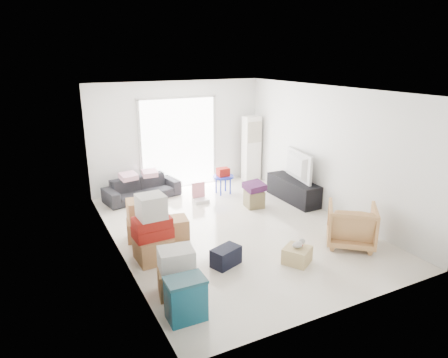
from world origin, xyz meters
TOP-DOWN VIEW (x-y plane):
  - room_shell at (0.00, 0.00)m, footprint 4.98×6.48m
  - sliding_door at (0.00, 2.98)m, footprint 2.10×0.04m
  - ac_tower at (1.95, 2.65)m, footprint 0.45×0.30m
  - tv_console at (2.00, 0.78)m, footprint 0.46×1.55m
  - television at (2.00, 0.78)m, footprint 0.85×1.25m
  - sofa at (-1.14, 2.50)m, footprint 1.84×0.82m
  - pillow_left at (-1.45, 2.48)m, footprint 0.41×0.35m
  - pillow_right at (-0.93, 2.51)m, footprint 0.37×0.31m
  - armchair at (1.54, -1.58)m, footprint 1.12×1.11m
  - storage_bins at (-1.90, -2.22)m, footprint 0.52×0.37m
  - box_stack_a at (-1.80, -1.63)m, footprint 0.61×0.55m
  - box_stack_b at (-1.80, -0.51)m, footprint 0.64×0.58m
  - box_stack_c at (-1.77, 0.35)m, footprint 0.59×0.53m
  - loose_box at (-1.17, 0.15)m, footprint 0.52×0.52m
  - duffel_bag at (-0.81, -1.22)m, footprint 0.55×0.44m
  - ottoman at (0.96, 0.83)m, footprint 0.43×0.43m
  - blanket at (0.96, 0.83)m, footprint 0.43×0.43m
  - kids_table at (0.75, 1.97)m, footprint 0.53×0.53m
  - toy_walker at (-0.00, 1.69)m, footprint 0.34×0.30m
  - wood_crate at (0.28, -1.68)m, footprint 0.56×0.56m
  - plush_bunny at (0.31, -1.67)m, footprint 0.26×0.15m

SIDE VIEW (x-z plane):
  - toy_walker at x=0.00m, z-range -0.10..0.35m
  - wood_crate at x=0.28m, z-range 0.00..0.27m
  - duffel_bag at x=-0.81m, z-range 0.00..0.31m
  - loose_box at x=-1.17m, z-range 0.00..0.38m
  - ottoman at x=0.96m, z-range 0.00..0.38m
  - tv_console at x=2.00m, z-range 0.00..0.52m
  - storage_bins at x=-1.90m, z-range 0.00..0.59m
  - plush_bunny at x=0.31m, z-range 0.26..0.40m
  - box_stack_a at x=-1.80m, z-range -0.02..0.69m
  - sofa at x=-1.14m, z-range 0.00..0.70m
  - box_stack_c at x=-1.77m, z-range -0.01..0.76m
  - armchair at x=1.54m, z-range 0.00..0.84m
  - blanket at x=0.96m, z-range 0.38..0.52m
  - kids_table at x=0.75m, z-range 0.14..0.79m
  - box_stack_b at x=-1.80m, z-range -0.08..1.07m
  - television at x=2.00m, z-range 0.52..0.67m
  - pillow_left at x=-1.45m, z-range 0.70..0.81m
  - pillow_right at x=-0.93m, z-range 0.70..0.82m
  - ac_tower at x=1.95m, z-range 0.00..1.75m
  - sliding_door at x=0.00m, z-range 0.08..2.41m
  - room_shell at x=0.00m, z-range -0.24..2.94m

